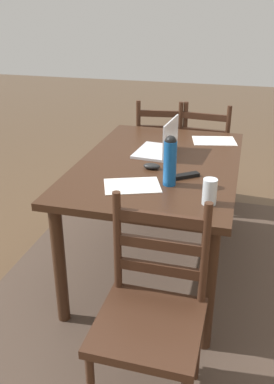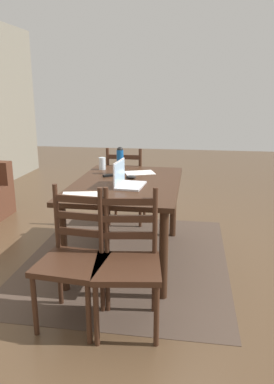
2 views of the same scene
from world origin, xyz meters
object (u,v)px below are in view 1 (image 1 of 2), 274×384
Objects in this scene: dining_table at (159,176)px; chair_left_far at (205,157)px; chair_left_near at (162,153)px; tv_remote at (185,176)px; chair_right_far at (151,317)px; computer_mouse at (152,166)px; laptop at (161,145)px; water_bottle at (170,160)px; drinking_glass at (210,192)px.

chair_left_far reaches higher than dining_table.
chair_left_near is 1.32m from tv_remote.
chair_left_near is at bearing -169.44° from chair_right_far.
dining_table is at bearing -174.01° from tv_remote.
computer_mouse reaches higher than dining_table.
chair_left_far is at bearing -179.89° from chair_right_far.
laptop is (0.87, 0.17, 0.37)m from chair_left_near.
water_bottle reaches higher than chair_left_near.
chair_left_far is 0.96m from laptop.
chair_right_far is at bearing -36.82° from tv_remote.
drinking_glass is at bearing 42.47° from computer_mouse.
tv_remote is at bearing 0.19° from chair_left_far.
tv_remote is (0.36, 0.21, -0.05)m from laptop.
chair_left_near reaches higher than tv_remote.
chair_right_far is 0.66m from drinking_glass.
dining_table is 14.60× the size of computer_mouse.
chair_left_far and chair_right_far have the same top height.
chair_right_far is 2.07m from chair_left_near.
tv_remote is at bearing 42.80° from dining_table.
water_bottle is 2.75× the size of computer_mouse.
chair_left_near is 1.66m from drinking_glass.
chair_right_far is at bearing 10.21° from laptop.
chair_left_far is at bearing 177.39° from water_bottle.
chair_left_far is at bearing 169.48° from dining_table.
drinking_glass is (0.18, 0.23, -0.08)m from water_bottle.
chair_right_far is 0.97m from computer_mouse.
chair_left_near is 3.46× the size of water_bottle.
computer_mouse is (-0.20, -0.14, -0.13)m from water_bottle.
laptop is at bearing -173.40° from dining_table.
water_bottle reaches higher than chair_left_far.
chair_right_far and chair_left_near have the same top height.
computer_mouse is (1.15, -0.20, 0.33)m from chair_left_far.
tv_remote is (1.23, 0.38, 0.32)m from chair_left_near.
chair_left_far is 9.50× the size of computer_mouse.
tv_remote reaches higher than dining_table.
chair_left_far is 1.00× the size of chair_right_far.
chair_right_far is 1.24m from laptop.
chair_right_far is 7.30× the size of drinking_glass.
computer_mouse is (0.28, 0.00, -0.04)m from laptop.
computer_mouse is at bearing 0.46° from laptop.
tv_remote is (-0.12, 0.07, -0.13)m from water_bottle.
water_bottle reaches higher than chair_right_far.
drinking_glass is (0.51, 0.36, 0.16)m from dining_table.
chair_left_near is at bearing -169.61° from dining_table.
computer_mouse reaches higher than tv_remote.
drinking_glass is 1.30× the size of computer_mouse.
chair_right_far is 2.80× the size of laptop.
chair_left_far is 1.00× the size of chair_left_near.
chair_left_far is 1.27m from tv_remote.
water_bottle is 0.19m from tv_remote.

